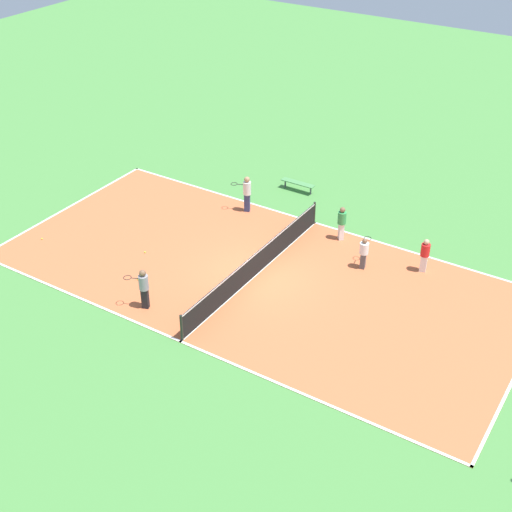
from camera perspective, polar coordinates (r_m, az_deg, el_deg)
ground_plane at (r=28.38m, az=0.00°, el=-1.53°), size 80.00×80.00×0.00m
court_surface at (r=28.37m, az=0.00°, el=-1.51°), size 9.95×20.82×0.02m
tennis_net at (r=28.06m, az=0.00°, el=-0.57°), size 9.75×0.10×1.07m
bench at (r=34.54m, az=3.38°, el=5.81°), size 0.36×1.71×0.45m
player_near_white at (r=28.69m, az=8.63°, el=0.36°), size 0.98×0.52×1.37m
player_baseline_gray at (r=26.35m, az=-8.98°, el=-2.41°), size 0.66×0.99×1.66m
player_coach_red at (r=28.91m, az=13.36°, el=0.19°), size 0.43×0.43×1.47m
player_far_white at (r=32.36m, az=-0.74°, el=5.19°), size 0.64×0.99×1.74m
player_far_green at (r=30.44m, az=6.88°, el=2.77°), size 0.51×0.51×1.55m
tennis_ball_near_net at (r=31.98m, az=-16.76°, el=1.33°), size 0.07×0.07×0.07m
tennis_ball_left_sideline at (r=30.06m, az=-8.88°, el=0.31°), size 0.07×0.07×0.07m
tennis_ball_far_baseline at (r=28.42m, az=-9.42°, el=-1.84°), size 0.07×0.07×0.07m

